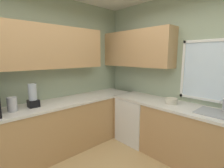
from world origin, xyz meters
name	(u,v)px	position (x,y,z in m)	size (l,w,h in m)	color
room_shell	(122,47)	(-0.35, 0.44, 1.78)	(3.68, 3.48, 2.75)	#9EAD8E
counter_run_left	(57,128)	(-1.47, 0.00, 0.45)	(0.65, 3.09, 0.89)	tan
counter_run_back	(190,136)	(0.21, 1.37, 0.45)	(2.77, 0.65, 0.89)	tan
dishwasher	(136,120)	(-0.81, 1.34, 0.42)	(0.60, 0.60, 0.85)	white
kettle	(12,104)	(-1.45, -0.63, 0.99)	(0.13, 0.13, 0.20)	#B7B7BC
sink_assembly	(220,113)	(0.56, 1.38, 0.90)	(0.55, 0.40, 0.19)	#9EA0A5
bowl	(171,101)	(-0.12, 1.37, 0.94)	(0.19, 0.19, 0.09)	beige
blender_appliance	(33,97)	(-1.47, -0.34, 1.05)	(0.15, 0.15, 0.36)	black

